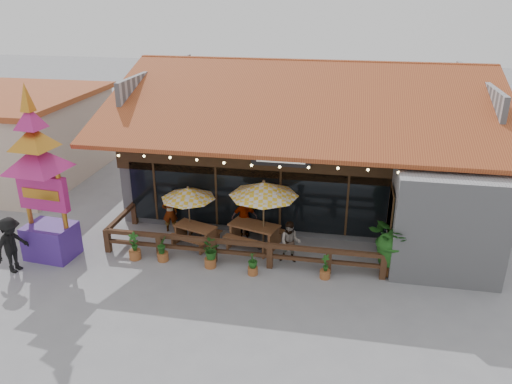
% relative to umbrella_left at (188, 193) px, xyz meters
% --- Properties ---
extents(ground, '(100.00, 100.00, 0.00)m').
position_rel_umbrella_left_xyz_m(ground, '(3.84, -0.99, -1.91)').
color(ground, gray).
rests_on(ground, ground).
extents(restaurant_building, '(15.50, 14.73, 6.09)m').
position_rel_umbrella_left_xyz_m(restaurant_building, '(4.10, 5.62, 0.29)').
color(restaurant_building, '#9F9FA4').
rests_on(restaurant_building, ground).
extents(patio_railing, '(10.00, 2.60, 0.92)m').
position_rel_umbrella_left_xyz_m(patio_railing, '(1.59, -1.25, -1.30)').
color(patio_railing, '#482C19').
rests_on(patio_railing, ground).
extents(neighbor_building, '(8.40, 8.40, 4.22)m').
position_rel_umbrella_left_xyz_m(neighbor_building, '(-11.16, 5.01, 0.22)').
color(neighbor_building, beige).
rests_on(neighbor_building, ground).
extents(umbrella_left, '(2.24, 2.24, 2.19)m').
position_rel_umbrella_left_xyz_m(umbrella_left, '(0.00, 0.00, 0.00)').
color(umbrella_left, brown).
rests_on(umbrella_left, ground).
extents(umbrella_right, '(2.86, 2.86, 2.69)m').
position_rel_umbrella_left_xyz_m(umbrella_right, '(2.88, -0.14, 0.44)').
color(umbrella_right, brown).
rests_on(umbrella_right, ground).
extents(picnic_table_left, '(1.90, 1.76, 0.75)m').
position_rel_umbrella_left_xyz_m(picnic_table_left, '(0.31, -0.31, -1.41)').
color(picnic_table_left, brown).
rests_on(picnic_table_left, ground).
extents(picnic_table_right, '(2.19, 2.03, 0.87)m').
position_rel_umbrella_left_xyz_m(picnic_table_right, '(2.51, -0.04, -1.32)').
color(picnic_table_right, brown).
rests_on(picnic_table_right, ground).
extents(thai_sign_tower, '(2.69, 2.69, 6.70)m').
position_rel_umbrella_left_xyz_m(thai_sign_tower, '(-4.46, -2.17, 1.63)').
color(thai_sign_tower, '#462486').
rests_on(thai_sign_tower, ground).
extents(tropical_plant, '(2.01, 2.11, 2.27)m').
position_rel_umbrella_left_xyz_m(tropical_plant, '(7.37, -1.11, -0.61)').
color(tropical_plant, brown).
rests_on(tropical_plant, ground).
extents(diner_a, '(0.66, 0.51, 1.61)m').
position_rel_umbrella_left_xyz_m(diner_a, '(-0.98, 0.54, -1.11)').
color(diner_a, '#3A2412').
rests_on(diner_a, ground).
extents(diner_b, '(0.76, 0.60, 1.54)m').
position_rel_umbrella_left_xyz_m(diner_b, '(3.97, -0.97, -1.14)').
color(diner_b, '#3A2412').
rests_on(diner_b, ground).
extents(diner_c, '(1.04, 0.61, 1.66)m').
position_rel_umbrella_left_xyz_m(diner_c, '(2.01, 0.59, -1.08)').
color(diner_c, '#3A2412').
rests_on(diner_c, ground).
extents(pedestrian, '(0.96, 1.40, 1.99)m').
position_rel_umbrella_left_xyz_m(pedestrian, '(-5.16, -3.32, -0.92)').
color(pedestrian, black).
rests_on(pedestrian, ground).
extents(planter_a, '(0.42, 0.42, 1.03)m').
position_rel_umbrella_left_xyz_m(planter_a, '(-1.49, -1.80, -1.48)').
color(planter_a, brown).
rests_on(planter_a, ground).
extents(planter_b, '(0.43, 0.45, 0.96)m').
position_rel_umbrella_left_xyz_m(planter_b, '(-0.46, -1.73, -1.48)').
color(planter_b, brown).
rests_on(planter_b, ground).
extents(planter_c, '(0.76, 0.72, 1.00)m').
position_rel_umbrella_left_xyz_m(planter_c, '(1.31, -1.84, -1.35)').
color(planter_c, brown).
rests_on(planter_c, ground).
extents(planter_d, '(0.43, 0.43, 0.84)m').
position_rel_umbrella_left_xyz_m(planter_d, '(2.85, -2.04, -1.51)').
color(planter_d, brown).
rests_on(planter_d, ground).
extents(planter_e, '(0.36, 0.37, 0.87)m').
position_rel_umbrella_left_xyz_m(planter_e, '(5.26, -1.81, -1.55)').
color(planter_e, brown).
rests_on(planter_e, ground).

